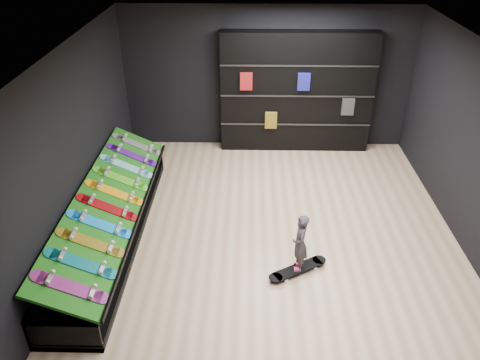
{
  "coord_description": "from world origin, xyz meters",
  "views": [
    {
      "loc": [
        -0.37,
        -5.99,
        4.71
      ],
      "look_at": [
        -0.5,
        0.2,
        1.0
      ],
      "focal_mm": 35.0,
      "sensor_mm": 36.0,
      "label": 1
    }
  ],
  "objects_px": {
    "display_rack": "(112,225)",
    "floor_skateboard": "(298,270)",
    "back_shelving": "(297,93)",
    "child": "(299,253)"
  },
  "relations": [
    {
      "from": "back_shelving",
      "to": "floor_skateboard",
      "type": "height_order",
      "value": "back_shelving"
    },
    {
      "from": "display_rack",
      "to": "child",
      "type": "relative_size",
      "value": 8.18
    },
    {
      "from": "floor_skateboard",
      "to": "child",
      "type": "xyz_separation_m",
      "value": [
        0.0,
        0.0,
        0.32
      ]
    },
    {
      "from": "floor_skateboard",
      "to": "child",
      "type": "distance_m",
      "value": 0.32
    },
    {
      "from": "back_shelving",
      "to": "child",
      "type": "distance_m",
      "value": 4.19
    },
    {
      "from": "back_shelving",
      "to": "floor_skateboard",
      "type": "distance_m",
      "value": 4.27
    },
    {
      "from": "display_rack",
      "to": "floor_skateboard",
      "type": "bearing_deg",
      "value": -14.76
    },
    {
      "from": "display_rack",
      "to": "floor_skateboard",
      "type": "height_order",
      "value": "display_rack"
    },
    {
      "from": "back_shelving",
      "to": "child",
      "type": "height_order",
      "value": "back_shelving"
    },
    {
      "from": "back_shelving",
      "to": "child",
      "type": "bearing_deg",
      "value": -93.44
    }
  ]
}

